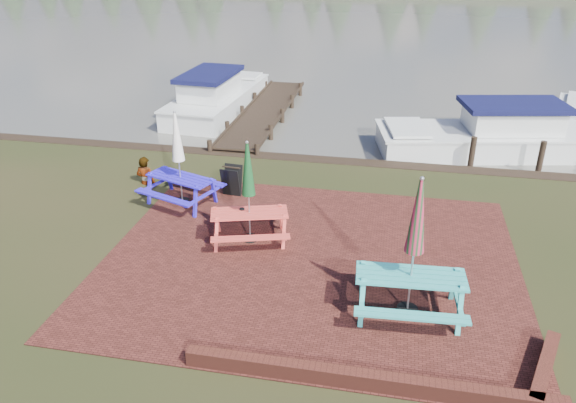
{
  "coord_description": "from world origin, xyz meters",
  "views": [
    {
      "loc": [
        1.57,
        -9.46,
        6.59
      ],
      "look_at": [
        -0.66,
        1.81,
        1.0
      ],
      "focal_mm": 35.0,
      "sensor_mm": 36.0,
      "label": 1
    }
  ],
  "objects_px": {
    "picnic_table_blue": "(180,173)",
    "boat_near": "(489,137)",
    "boat_jetty": "(217,98)",
    "person": "(143,157)",
    "jetty": "(264,112)",
    "picnic_table_teal": "(412,269)",
    "chalkboard": "(232,181)",
    "picnic_table_red": "(249,208)"
  },
  "relations": [
    {
      "from": "chalkboard",
      "to": "boat_jetty",
      "type": "bearing_deg",
      "value": 115.73
    },
    {
      "from": "boat_near",
      "to": "person",
      "type": "distance_m",
      "value": 11.18
    },
    {
      "from": "picnic_table_blue",
      "to": "person",
      "type": "height_order",
      "value": "picnic_table_blue"
    },
    {
      "from": "picnic_table_blue",
      "to": "chalkboard",
      "type": "xyz_separation_m",
      "value": [
        1.16,
        0.75,
        -0.45
      ]
    },
    {
      "from": "boat_jetty",
      "to": "boat_near",
      "type": "xyz_separation_m",
      "value": [
        10.33,
        -2.77,
        -0.02
      ]
    },
    {
      "from": "chalkboard",
      "to": "boat_near",
      "type": "distance_m",
      "value": 9.04
    },
    {
      "from": "picnic_table_red",
      "to": "jetty",
      "type": "height_order",
      "value": "picnic_table_red"
    },
    {
      "from": "chalkboard",
      "to": "boat_jetty",
      "type": "relative_size",
      "value": 0.12
    },
    {
      "from": "picnic_table_blue",
      "to": "boat_near",
      "type": "relative_size",
      "value": 0.34
    },
    {
      "from": "picnic_table_red",
      "to": "picnic_table_blue",
      "type": "height_order",
      "value": "picnic_table_blue"
    },
    {
      "from": "picnic_table_red",
      "to": "boat_jetty",
      "type": "relative_size",
      "value": 0.36
    },
    {
      "from": "picnic_table_blue",
      "to": "boat_near",
      "type": "bearing_deg",
      "value": 55.45
    },
    {
      "from": "picnic_table_red",
      "to": "jetty",
      "type": "xyz_separation_m",
      "value": [
        -1.98,
        9.67,
        -0.74
      ]
    },
    {
      "from": "chalkboard",
      "to": "boat_near",
      "type": "bearing_deg",
      "value": 41.01
    },
    {
      "from": "jetty",
      "to": "boat_near",
      "type": "bearing_deg",
      "value": -14.16
    },
    {
      "from": "picnic_table_blue",
      "to": "jetty",
      "type": "distance_m",
      "value": 8.14
    },
    {
      "from": "boat_jetty",
      "to": "person",
      "type": "height_order",
      "value": "boat_jetty"
    },
    {
      "from": "boat_near",
      "to": "person",
      "type": "height_order",
      "value": "person"
    },
    {
      "from": "picnic_table_teal",
      "to": "jetty",
      "type": "bearing_deg",
      "value": 112.13
    },
    {
      "from": "picnic_table_teal",
      "to": "picnic_table_red",
      "type": "xyz_separation_m",
      "value": [
        -3.63,
        2.1,
        -0.12
      ]
    },
    {
      "from": "picnic_table_teal",
      "to": "picnic_table_red",
      "type": "bearing_deg",
      "value": 146.66
    },
    {
      "from": "picnic_table_red",
      "to": "picnic_table_blue",
      "type": "distance_m",
      "value": 2.77
    },
    {
      "from": "picnic_table_red",
      "to": "jetty",
      "type": "relative_size",
      "value": 0.27
    },
    {
      "from": "person",
      "to": "picnic_table_red",
      "type": "bearing_deg",
      "value": 151.94
    },
    {
      "from": "boat_jetty",
      "to": "picnic_table_blue",
      "type": "bearing_deg",
      "value": -74.42
    },
    {
      "from": "boat_near",
      "to": "picnic_table_blue",
      "type": "bearing_deg",
      "value": 113.99
    },
    {
      "from": "jetty",
      "to": "person",
      "type": "xyz_separation_m",
      "value": [
        -1.8,
        -7.06,
        0.68
      ]
    },
    {
      "from": "picnic_table_red",
      "to": "person",
      "type": "distance_m",
      "value": 4.59
    },
    {
      "from": "picnic_table_red",
      "to": "person",
      "type": "relative_size",
      "value": 1.54
    },
    {
      "from": "picnic_table_red",
      "to": "chalkboard",
      "type": "xyz_separation_m",
      "value": [
        -1.12,
        2.33,
        -0.43
      ]
    },
    {
      "from": "jetty",
      "to": "person",
      "type": "bearing_deg",
      "value": -104.28
    },
    {
      "from": "chalkboard",
      "to": "boat_near",
      "type": "xyz_separation_m",
      "value": [
        7.34,
        5.27,
        -0.06
      ]
    },
    {
      "from": "picnic_table_teal",
      "to": "jetty",
      "type": "xyz_separation_m",
      "value": [
        -5.61,
        11.77,
        -0.86
      ]
    },
    {
      "from": "picnic_table_blue",
      "to": "chalkboard",
      "type": "distance_m",
      "value": 1.46
    },
    {
      "from": "picnic_table_teal",
      "to": "jetty",
      "type": "height_order",
      "value": "picnic_table_teal"
    },
    {
      "from": "picnic_table_teal",
      "to": "picnic_table_blue",
      "type": "height_order",
      "value": "picnic_table_teal"
    },
    {
      "from": "picnic_table_red",
      "to": "boat_near",
      "type": "relative_size",
      "value": 0.33
    },
    {
      "from": "picnic_table_red",
      "to": "boat_jetty",
      "type": "height_order",
      "value": "picnic_table_red"
    },
    {
      "from": "chalkboard",
      "to": "person",
      "type": "xyz_separation_m",
      "value": [
        -2.66,
        0.28,
        0.36
      ]
    },
    {
      "from": "picnic_table_blue",
      "to": "boat_near",
      "type": "height_order",
      "value": "picnic_table_blue"
    },
    {
      "from": "jetty",
      "to": "picnic_table_blue",
      "type": "bearing_deg",
      "value": -92.12
    },
    {
      "from": "boat_near",
      "to": "person",
      "type": "bearing_deg",
      "value": 105.18
    }
  ]
}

